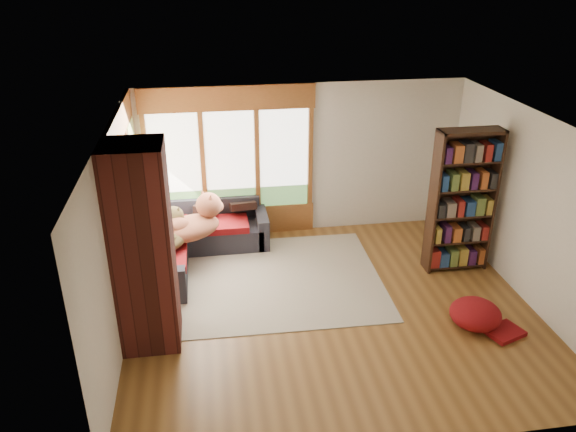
{
  "coord_description": "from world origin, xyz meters",
  "views": [
    {
      "loc": [
        -1.59,
        -6.37,
        4.45
      ],
      "look_at": [
        -0.45,
        1.05,
        0.95
      ],
      "focal_mm": 35.0,
      "sensor_mm": 36.0,
      "label": 1
    }
  ],
  "objects_px": {
    "bookshelf": "(462,202)",
    "dog_tan": "(194,217)",
    "sectional_sofa": "(189,242)",
    "brick_chimney": "(143,249)",
    "pouf": "(475,313)",
    "area_rug": "(265,280)",
    "dog_brindle": "(170,227)"
  },
  "relations": [
    {
      "from": "sectional_sofa",
      "to": "bookshelf",
      "type": "xyz_separation_m",
      "value": [
        4.09,
        -0.89,
        0.81
      ]
    },
    {
      "from": "area_rug",
      "to": "dog_brindle",
      "type": "distance_m",
      "value": 1.62
    },
    {
      "from": "brick_chimney",
      "to": "bookshelf",
      "type": "bearing_deg",
      "value": 14.3
    },
    {
      "from": "area_rug",
      "to": "dog_brindle",
      "type": "relative_size",
      "value": 3.84
    },
    {
      "from": "area_rug",
      "to": "pouf",
      "type": "relative_size",
      "value": 5.2
    },
    {
      "from": "area_rug",
      "to": "sectional_sofa",
      "type": "bearing_deg",
      "value": 142.7
    },
    {
      "from": "sectional_sofa",
      "to": "area_rug",
      "type": "height_order",
      "value": "sectional_sofa"
    },
    {
      "from": "area_rug",
      "to": "dog_tan",
      "type": "height_order",
      "value": "dog_tan"
    },
    {
      "from": "area_rug",
      "to": "bookshelf",
      "type": "xyz_separation_m",
      "value": [
        2.98,
        -0.04,
        1.11
      ]
    },
    {
      "from": "pouf",
      "to": "dog_tan",
      "type": "distance_m",
      "value": 4.28
    },
    {
      "from": "brick_chimney",
      "to": "pouf",
      "type": "relative_size",
      "value": 3.89
    },
    {
      "from": "bookshelf",
      "to": "dog_brindle",
      "type": "bearing_deg",
      "value": 173.27
    },
    {
      "from": "sectional_sofa",
      "to": "area_rug",
      "type": "relative_size",
      "value": 0.63
    },
    {
      "from": "sectional_sofa",
      "to": "pouf",
      "type": "height_order",
      "value": "sectional_sofa"
    },
    {
      "from": "area_rug",
      "to": "bookshelf",
      "type": "height_order",
      "value": "bookshelf"
    },
    {
      "from": "area_rug",
      "to": "bookshelf",
      "type": "relative_size",
      "value": 1.56
    },
    {
      "from": "dog_brindle",
      "to": "area_rug",
      "type": "bearing_deg",
      "value": -94.2
    },
    {
      "from": "bookshelf",
      "to": "dog_tan",
      "type": "height_order",
      "value": "bookshelf"
    },
    {
      "from": "brick_chimney",
      "to": "sectional_sofa",
      "type": "height_order",
      "value": "brick_chimney"
    },
    {
      "from": "bookshelf",
      "to": "pouf",
      "type": "relative_size",
      "value": 3.33
    },
    {
      "from": "brick_chimney",
      "to": "dog_tan",
      "type": "relative_size",
      "value": 2.22
    },
    {
      "from": "pouf",
      "to": "dog_tan",
      "type": "relative_size",
      "value": 0.57
    },
    {
      "from": "area_rug",
      "to": "dog_tan",
      "type": "relative_size",
      "value": 2.97
    },
    {
      "from": "brick_chimney",
      "to": "dog_tan",
      "type": "distance_m",
      "value": 2.01
    },
    {
      "from": "bookshelf",
      "to": "pouf",
      "type": "xyz_separation_m",
      "value": [
        -0.37,
        -1.51,
        -0.92
      ]
    },
    {
      "from": "brick_chimney",
      "to": "sectional_sofa",
      "type": "distance_m",
      "value": 2.32
    },
    {
      "from": "brick_chimney",
      "to": "area_rug",
      "type": "height_order",
      "value": "brick_chimney"
    },
    {
      "from": "dog_brindle",
      "to": "brick_chimney",
      "type": "bearing_deg",
      "value": -172.08
    },
    {
      "from": "area_rug",
      "to": "pouf",
      "type": "xyz_separation_m",
      "value": [
        2.61,
        -1.55,
        0.19
      ]
    },
    {
      "from": "brick_chimney",
      "to": "bookshelf",
      "type": "relative_size",
      "value": 1.17
    },
    {
      "from": "pouf",
      "to": "dog_brindle",
      "type": "distance_m",
      "value": 4.48
    },
    {
      "from": "bookshelf",
      "to": "brick_chimney",
      "type": "bearing_deg",
      "value": -165.7
    }
  ]
}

